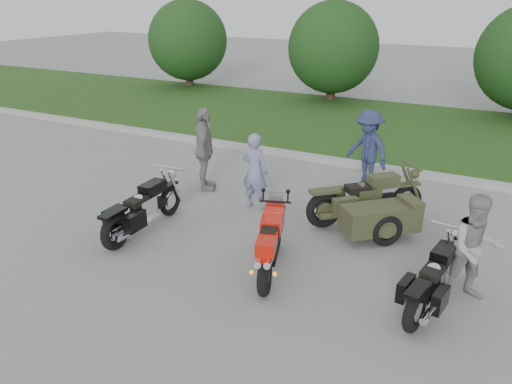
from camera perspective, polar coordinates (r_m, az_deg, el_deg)
The scene contains 13 objects.
ground at distance 8.34m, azimuth -3.85°, elevation -8.65°, with size 80.00×80.00×0.00m, color gray.
curb at distance 13.35m, azimuth 9.66°, elevation 3.39°, with size 60.00×0.30×0.15m, color #A29F98.
grass_strip at distance 17.20m, azimuth 14.13°, elevation 7.18°, with size 60.00×8.00×0.14m, color #346021.
tree_far_left at distance 24.07m, azimuth -7.80°, elevation 16.79°, with size 3.60×3.60×4.00m.
tree_mid_left at distance 20.85m, azimuth 8.81°, elevation 15.99°, with size 3.60×3.60×4.00m.
sportbike_red at distance 7.95m, azimuth 1.61°, elevation -5.79°, with size 0.80×1.88×0.92m.
cruiser_left at distance 9.53m, azimuth -13.00°, elevation -2.12°, with size 0.40×2.28×0.88m.
cruiser_right at distance 7.60m, azimuth 19.58°, elevation -9.70°, with size 0.49×2.10×0.81m.
cruiser_sidecar at distance 9.56m, azimuth 13.14°, elevation -2.06°, with size 2.12×2.21×0.96m.
person_stripe at distance 10.25m, azimuth -0.12°, elevation 2.38°, with size 0.59×0.39×1.62m, color #7979A5.
person_grey at distance 7.83m, azimuth 23.79°, elevation -5.96°, with size 0.80×0.62×1.64m, color #999994.
person_denim at distance 11.70m, azimuth 12.62°, elevation 4.80°, with size 1.17×0.67×1.81m, color navy.
person_back at distance 11.27m, azimuth -5.92°, elevation 4.84°, with size 1.12×0.47×1.91m, color gray.
Camera 1 is at (3.83, -6.09, 4.22)m, focal length 35.00 mm.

